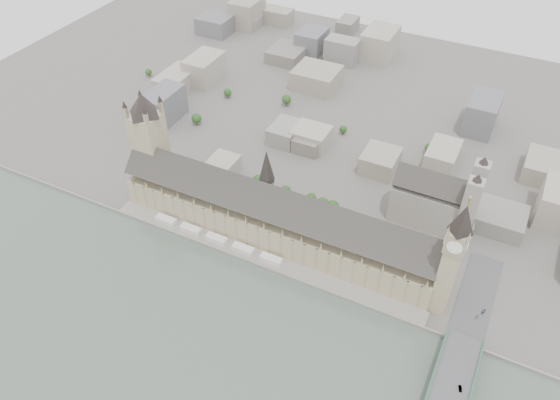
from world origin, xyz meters
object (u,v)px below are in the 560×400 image
at_px(victoria_tower, 149,140).
at_px(westminster_abbey, 437,200).
at_px(elizabeth_tower, 453,253).
at_px(car_silver, 460,388).
at_px(palace_of_westminster, 275,217).
at_px(car_approach, 483,312).

distance_m(victoria_tower, westminster_abbey, 244.79).
relative_size(elizabeth_tower, car_silver, 23.90).
distance_m(palace_of_westminster, westminster_abbey, 134.09).
relative_size(victoria_tower, car_silver, 22.24).
xyz_separation_m(westminster_abbey, car_silver, (56.31, -150.86, -14.09)).
height_order(palace_of_westminster, westminster_abbey, westminster_abbey).
bearing_deg(car_silver, elizabeth_tower, 95.94).
height_order(elizabeth_tower, car_silver, elizabeth_tower).
bearing_deg(westminster_abbey, victoria_tower, -163.50).
height_order(palace_of_westminster, elizabeth_tower, elizabeth_tower).
bearing_deg(car_approach, car_silver, -73.28).
xyz_separation_m(palace_of_westminster, elizabeth_tower, (138.00, -11.70, 35.38)).
distance_m(palace_of_westminster, victoria_tower, 126.41).
xyz_separation_m(car_silver, car_approach, (1.12, 65.48, -0.02)).
distance_m(victoria_tower, car_silver, 303.83).
bearing_deg(car_approach, palace_of_westminster, -165.72).
distance_m(westminster_abbey, car_approach, 103.86).
xyz_separation_m(victoria_tower, car_approach, (290.36, -16.38, -44.23)).
xyz_separation_m(palace_of_westminster, car_approach, (168.36, -10.08, -11.73)).
relative_size(westminster_abbey, car_approach, 13.64).
relative_size(victoria_tower, car_approach, 20.07).
relative_size(elizabeth_tower, car_approach, 21.57).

